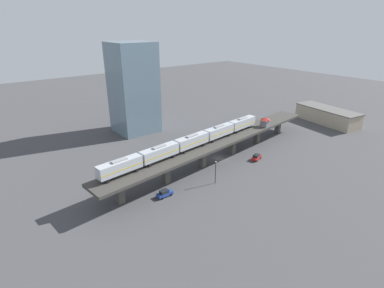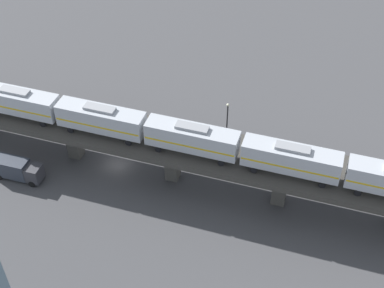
{
  "view_description": "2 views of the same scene",
  "coord_description": "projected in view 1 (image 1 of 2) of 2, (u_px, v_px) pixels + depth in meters",
  "views": [
    {
      "loc": [
        66.37,
        -64.23,
        42.64
      ],
      "look_at": [
        -0.15,
        -11.85,
        8.29
      ],
      "focal_mm": 28.0,
      "sensor_mm": 36.0,
      "label": 1
    },
    {
      "loc": [
        -46.82,
        -32.47,
        53.43
      ],
      "look_at": [
        -0.15,
        -11.85,
        8.29
      ],
      "focal_mm": 50.0,
      "sensor_mm": 36.0,
      "label": 2
    }
  ],
  "objects": [
    {
      "name": "ground_plane",
      "position": [
        220.0,
        159.0,
        101.17
      ],
      "size": [
        400.0,
        400.0,
        0.0
      ],
      "primitive_type": "plane",
      "color": "#424244"
    },
    {
      "name": "elevated_viaduct",
      "position": [
        220.0,
        143.0,
        98.87
      ],
      "size": [
        18.07,
        92.37,
        6.79
      ],
      "color": "#393733",
      "rests_on": "ground"
    },
    {
      "name": "subway_train",
      "position": [
        192.0,
        141.0,
        90.97
      ],
      "size": [
        9.39,
        62.35,
        4.45
      ],
      "color": "#ADB2BA",
      "rests_on": "elevated_viaduct"
    },
    {
      "name": "signal_hut",
      "position": [
        265.0,
        122.0,
        110.92
      ],
      "size": [
        3.54,
        3.54,
        3.4
      ],
      "color": "slate",
      "rests_on": "elevated_viaduct"
    },
    {
      "name": "street_car_red",
      "position": [
        256.0,
        157.0,
        100.12
      ],
      "size": [
        2.86,
        4.71,
        1.89
      ],
      "color": "#AD1E1E",
      "rests_on": "ground"
    },
    {
      "name": "street_car_blue",
      "position": [
        165.0,
        193.0,
        78.84
      ],
      "size": [
        2.02,
        4.43,
        1.89
      ],
      "color": "#233D93",
      "rests_on": "ground"
    },
    {
      "name": "delivery_truck",
      "position": [
        227.0,
        140.0,
        112.82
      ],
      "size": [
        3.14,
        7.43,
        3.2
      ],
      "color": "#333338",
      "rests_on": "ground"
    },
    {
      "name": "street_lamp",
      "position": [
        215.0,
        170.0,
        84.24
      ],
      "size": [
        0.44,
        0.44,
        6.94
      ],
      "color": "black",
      "rests_on": "ground"
    },
    {
      "name": "warehouse_building",
      "position": [
        327.0,
        116.0,
        136.35
      ],
      "size": [
        29.77,
        14.38,
        6.8
      ],
      "color": "tan",
      "rests_on": "ground"
    },
    {
      "name": "office_tower",
      "position": [
        133.0,
        88.0,
        121.2
      ],
      "size": [
        16.0,
        16.0,
        36.0
      ],
      "color": "slate",
      "rests_on": "ground"
    }
  ]
}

